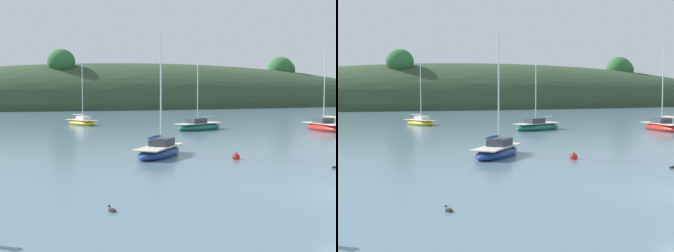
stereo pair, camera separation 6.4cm
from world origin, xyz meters
The scene contains 8 objects.
far_shoreline_hill centered at (25.14, 94.19, 0.06)m, with size 150.00×36.00×23.47m.
sailboat_white_near centered at (6.74, 28.91, 0.35)m, with size 6.06×3.91×6.78m.
sailboat_black_sloop centered at (-3.04, 39.91, 0.32)m, with size 3.44×5.14×7.32m.
sailboat_red_portside centered at (-3.40, 12.48, 0.34)m, with size 4.60×4.83×7.45m.
sailboat_grey_yawl centered at (18.14, 23.90, 0.38)m, with size 2.61×6.08×8.58m.
mooring_buoy_outer centered at (0.33, 9.86, 0.12)m, with size 0.44×0.44×0.54m.
duck_lone_right centered at (3.46, 5.26, 0.05)m, with size 0.43×0.20×0.24m.
duck_lone_left centered at (-9.19, 0.98, 0.05)m, with size 0.31×0.41×0.24m.
Camera 1 is at (-12.78, -13.59, 3.91)m, focal length 49.90 mm.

